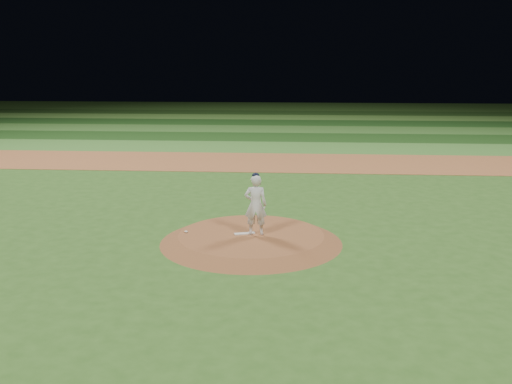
% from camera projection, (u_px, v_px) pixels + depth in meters
% --- Properties ---
extents(ground, '(120.00, 120.00, 0.00)m').
position_uv_depth(ground, '(251.00, 242.00, 17.28)').
color(ground, '#2E591C').
rests_on(ground, ground).
extents(infield_dirt_band, '(70.00, 6.00, 0.02)m').
position_uv_depth(infield_dirt_band, '(272.00, 162.00, 30.89)').
color(infield_dirt_band, '#97572F').
rests_on(infield_dirt_band, ground).
extents(outfield_stripe_0, '(70.00, 5.00, 0.02)m').
position_uv_depth(outfield_stripe_0, '(276.00, 147.00, 36.23)').
color(outfield_stripe_0, '#3C752A').
rests_on(outfield_stripe_0, ground).
extents(outfield_stripe_1, '(70.00, 5.00, 0.02)m').
position_uv_depth(outfield_stripe_1, '(279.00, 137.00, 41.09)').
color(outfield_stripe_1, '#1A4014').
rests_on(outfield_stripe_1, ground).
extents(outfield_stripe_2, '(70.00, 5.00, 0.02)m').
position_uv_depth(outfield_stripe_2, '(281.00, 129.00, 45.95)').
color(outfield_stripe_2, '#376B27').
rests_on(outfield_stripe_2, ground).
extents(outfield_stripe_3, '(70.00, 5.00, 0.02)m').
position_uv_depth(outfield_stripe_3, '(283.00, 123.00, 50.81)').
color(outfield_stripe_3, '#1A4315').
rests_on(outfield_stripe_3, ground).
extents(outfield_stripe_4, '(70.00, 5.00, 0.02)m').
position_uv_depth(outfield_stripe_4, '(284.00, 117.00, 55.67)').
color(outfield_stripe_4, '#477D2D').
rests_on(outfield_stripe_4, ground).
extents(outfield_stripe_5, '(70.00, 5.00, 0.02)m').
position_uv_depth(outfield_stripe_5, '(286.00, 113.00, 60.53)').
color(outfield_stripe_5, '#1E4114').
rests_on(outfield_stripe_5, ground).
extents(pitchers_mound, '(5.50, 5.50, 0.25)m').
position_uv_depth(pitchers_mound, '(251.00, 238.00, 17.25)').
color(pitchers_mound, brown).
rests_on(pitchers_mound, ground).
extents(pitching_rubber, '(0.64, 0.35, 0.03)m').
position_uv_depth(pitching_rubber, '(245.00, 233.00, 17.24)').
color(pitching_rubber, silver).
rests_on(pitching_rubber, pitchers_mound).
extents(rosin_bag, '(0.11, 0.11, 0.06)m').
position_uv_depth(rosin_bag, '(186.00, 232.00, 17.38)').
color(rosin_bag, white).
rests_on(rosin_bag, pitchers_mound).
extents(pitcher_on_mound, '(0.69, 0.47, 1.90)m').
position_uv_depth(pitcher_on_mound, '(256.00, 205.00, 16.98)').
color(pitcher_on_mound, silver).
rests_on(pitcher_on_mound, pitchers_mound).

